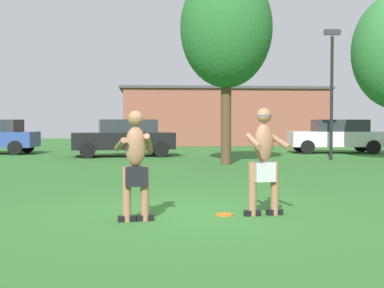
{
  "coord_description": "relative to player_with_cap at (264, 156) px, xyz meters",
  "views": [
    {
      "loc": [
        -0.62,
        -8.8,
        1.51
      ],
      "look_at": [
        0.3,
        1.33,
        1.09
      ],
      "focal_mm": 51.62,
      "sensor_mm": 36.0,
      "label": 1
    }
  ],
  "objects": [
    {
      "name": "lamp_post",
      "position": [
        5.34,
        12.06,
        2.18
      ],
      "size": [
        0.6,
        0.24,
        5.01
      ],
      "color": "black",
      "rests_on": "ground_plane"
    },
    {
      "name": "outbuilding_behind_lot",
      "position": [
        3.27,
        27.91,
        0.88
      ],
      "size": [
        13.17,
        7.26,
        3.64
      ],
      "color": "brown",
      "rests_on": "ground_plane"
    },
    {
      "name": "frisbee",
      "position": [
        -0.62,
        0.07,
        -0.94
      ],
      "size": [
        0.28,
        0.28,
        0.03
      ],
      "primitive_type": "cylinder",
      "color": "orange",
      "rests_on": "ground_plane"
    },
    {
      "name": "ground_plane",
      "position": [
        -1.32,
        0.16,
        -0.95
      ],
      "size": [
        80.0,
        80.0,
        0.0
      ],
      "primitive_type": "plane",
      "color": "#2D6628"
    },
    {
      "name": "player_with_cap",
      "position": [
        0.0,
        0.0,
        0.0
      ],
      "size": [
        0.69,
        0.66,
        1.73
      ],
      "color": "black",
      "rests_on": "ground_plane"
    },
    {
      "name": "car_white_far_end",
      "position": [
        7.22,
        16.68,
        -0.13
      ],
      "size": [
        4.44,
        2.32,
        1.58
      ],
      "color": "white",
      "rests_on": "ground_plane"
    },
    {
      "name": "car_black_near_post",
      "position": [
        -2.71,
        15.06,
        -0.13
      ],
      "size": [
        4.48,
        2.44,
        1.58
      ],
      "color": "black",
      "rests_on": "ground_plane"
    },
    {
      "name": "tree_behind_players",
      "position": [
        0.97,
        10.31,
        3.73
      ],
      "size": [
        3.18,
        3.18,
        6.78
      ],
      "color": "#4C3823",
      "rests_on": "ground_plane"
    },
    {
      "name": "player_in_black",
      "position": [
        -2.04,
        -0.31,
        -0.08
      ],
      "size": [
        0.61,
        0.64,
        1.67
      ],
      "color": "black",
      "rests_on": "ground_plane"
    }
  ]
}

